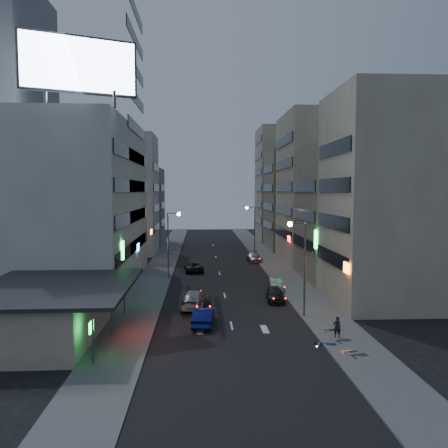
{
  "coord_description": "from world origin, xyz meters",
  "views": [
    {
      "loc": [
        -2.41,
        -29.78,
        10.72
      ],
      "look_at": [
        0.23,
        19.48,
        6.91
      ],
      "focal_mm": 35.0,
      "sensor_mm": 36.0,
      "label": 1
    }
  ],
  "objects": [
    {
      "name": "road_car_silver",
      "position": [
        -2.98,
        9.69,
        0.78
      ],
      "size": [
        3.1,
        5.65,
        1.55
      ],
      "primitive_type": "imported",
      "rotation": [
        0.0,
        0.0,
        2.96
      ],
      "color": "#94959B",
      "rests_on": "ground"
    },
    {
      "name": "street_lamp_right_near",
      "position": [
        5.9,
        6.0,
        5.36
      ],
      "size": [
        1.6,
        0.44,
        8.02
      ],
      "color": "#595B60",
      "rests_on": "sidewalk_right"
    },
    {
      "name": "white_building",
      "position": [
        -17.0,
        20.0,
        9.0
      ],
      "size": [
        14.0,
        24.0,
        18.0
      ],
      "primitive_type": "cube",
      "color": "silver",
      "rests_on": "ground"
    },
    {
      "name": "scooter_blue",
      "position": [
        6.94,
        -0.65,
        0.68
      ],
      "size": [
        1.03,
        1.94,
        1.13
      ],
      "primitive_type": null,
      "rotation": [
        0.0,
        0.0,
        1.33
      ],
      "color": "navy",
      "rests_on": "sidewalk_right"
    },
    {
      "name": "street_lamp_left",
      "position": [
        -5.9,
        22.0,
        5.36
      ],
      "size": [
        1.6,
        0.44,
        8.02
      ],
      "color": "#595B60",
      "rests_on": "sidewalk_left"
    },
    {
      "name": "sidewalk_right",
      "position": [
        8.0,
        30.0,
        0.06
      ],
      "size": [
        4.0,
        120.0,
        0.12
      ],
      "primitive_type": "cube",
      "color": "#4C4C4F",
      "rests_on": "ground"
    },
    {
      "name": "far_left_a",
      "position": [
        -15.5,
        45.0,
        10.0
      ],
      "size": [
        11.0,
        10.0,
        20.0
      ],
      "primitive_type": "cube",
      "color": "silver",
      "rests_on": "ground"
    },
    {
      "name": "parked_car_right_mid",
      "position": [
        5.6,
        16.11,
        0.64
      ],
      "size": [
        1.44,
        3.92,
        1.28
      ],
      "primitive_type": "imported",
      "rotation": [
        0.0,
        0.0,
        -0.02
      ],
      "color": "#989BA0",
      "rests_on": "ground"
    },
    {
      "name": "far_right_b",
      "position": [
        16.0,
        64.0,
        12.0
      ],
      "size": [
        12.0,
        12.0,
        24.0
      ],
      "primitive_type": "cube",
      "color": "#B8AD90",
      "rests_on": "ground"
    },
    {
      "name": "parked_car_right_far",
      "position": [
        5.6,
        35.05,
        0.7
      ],
      "size": [
        2.09,
        4.9,
        1.41
      ],
      "primitive_type": "imported",
      "rotation": [
        0.0,
        0.0,
        0.02
      ],
      "color": "gray",
      "rests_on": "ground"
    },
    {
      "name": "person",
      "position": [
        7.39,
        0.52,
        0.89
      ],
      "size": [
        0.59,
        0.41,
        1.54
      ],
      "primitive_type": "imported",
      "rotation": [
        0.0,
        0.0,
        3.06
      ],
      "color": "black",
      "rests_on": "sidewalk_right"
    },
    {
      "name": "ground",
      "position": [
        0.0,
        0.0,
        0.0
      ],
      "size": [
        180.0,
        180.0,
        0.0
      ],
      "primitive_type": "plane",
      "color": "black",
      "rests_on": "ground"
    },
    {
      "name": "shophouse_mid",
      "position": [
        15.5,
        22.0,
        8.0
      ],
      "size": [
        11.0,
        12.0,
        16.0
      ],
      "primitive_type": "cube",
      "color": "gray",
      "rests_on": "ground"
    },
    {
      "name": "food_court",
      "position": [
        -13.9,
        2.0,
        1.98
      ],
      "size": [
        11.0,
        13.0,
        3.88
      ],
      "color": "#B8AD90",
      "rests_on": "ground"
    },
    {
      "name": "scooter_silver_b",
      "position": [
        7.95,
        2.6,
        0.73
      ],
      "size": [
        0.96,
        2.08,
        1.22
      ],
      "primitive_type": null,
      "rotation": [
        0.0,
        0.0,
        1.72
      ],
      "color": "#929599",
      "rests_on": "sidewalk_right"
    },
    {
      "name": "scooter_silver_a",
      "position": [
        7.78,
        -1.86,
        0.66
      ],
      "size": [
        1.04,
        1.85,
        1.07
      ],
      "primitive_type": null,
      "rotation": [
        0.0,
        0.0,
        1.85
      ],
      "color": "#919498",
      "rests_on": "sidewalk_right"
    },
    {
      "name": "sidewalk_left",
      "position": [
        -8.0,
        30.0,
        0.06
      ],
      "size": [
        4.0,
        120.0,
        0.12
      ],
      "primitive_type": "cube",
      "color": "#4C4C4F",
      "rests_on": "ground"
    },
    {
      "name": "street_lamp_right_far",
      "position": [
        5.9,
        40.0,
        5.36
      ],
      "size": [
        1.6,
        0.44,
        8.02
      ],
      "color": "#595B60",
      "rests_on": "sidewalk_right"
    },
    {
      "name": "billboard",
      "position": [
        -12.99,
        9.97,
        21.66
      ],
      "size": [
        9.52,
        3.75,
        6.2
      ],
      "rotation": [
        0.0,
        0.0,
        0.35
      ],
      "color": "#595B60",
      "rests_on": "white_building"
    },
    {
      "name": "far_left_b",
      "position": [
        -16.0,
        58.0,
        7.5
      ],
      "size": [
        12.0,
        10.0,
        15.0
      ],
      "primitive_type": "cube",
      "color": "gray",
      "rests_on": "ground"
    },
    {
      "name": "scooter_black_a",
      "position": [
        8.24,
        -2.58,
        0.64
      ],
      "size": [
        0.99,
        1.79,
        1.04
      ],
      "primitive_type": null,
      "rotation": [
        0.0,
        0.0,
        1.83
      ],
      "color": "black",
      "rests_on": "sidewalk_right"
    },
    {
      "name": "scooter_black_b",
      "position": [
        8.1,
        0.21,
        0.64
      ],
      "size": [
        1.12,
        1.78,
        1.03
      ],
      "primitive_type": null,
      "rotation": [
        0.0,
        0.0,
        1.93
      ],
      "color": "black",
      "rests_on": "sidewalk_right"
    },
    {
      "name": "parked_car_left",
      "position": [
        -3.39,
        27.57,
        0.69
      ],
      "size": [
        2.77,
        5.15,
        1.37
      ],
      "primitive_type": "imported",
      "rotation": [
        0.0,
        0.0,
        3.24
      ],
      "color": "black",
      "rests_on": "ground"
    },
    {
      "name": "parked_car_right_near",
      "position": [
        4.77,
        11.56,
        0.69
      ],
      "size": [
        1.92,
        4.14,
        1.37
      ],
      "primitive_type": "imported",
      "rotation": [
        0.0,
        0.0,
        -0.07
      ],
      "color": "#242528",
      "rests_on": "ground"
    },
    {
      "name": "shophouse_near",
      "position": [
        15.0,
        10.5,
        10.0
      ],
      "size": [
        10.0,
        11.0,
        20.0
      ],
      "primitive_type": "cube",
      "color": "#B8AD90",
      "rests_on": "ground"
    },
    {
      "name": "road_car_blue",
      "position": [
        -2.21,
        4.25,
        0.71
      ],
      "size": [
        1.97,
        4.46,
        1.43
      ],
      "primitive_type": "imported",
      "rotation": [
        0.0,
        0.0,
        3.03
      ],
      "color": "navy",
      "rests_on": "ground"
    },
    {
      "name": "far_right_a",
      "position": [
        15.5,
        50.0,
        9.0
      ],
      "size": [
        11.0,
        12.0,
        18.0
      ],
      "primitive_type": "cube",
      "color": "gray",
      "rests_on": "ground"
    },
    {
      "name": "shophouse_far",
      "position": [
        15.0,
        35.0,
        11.0
      ],
      "size": [
        10.0,
        14.0,
        22.0
      ],
      "primitive_type": "cube",
      "color": "#B8AD90",
      "rests_on": "ground"
    }
  ]
}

